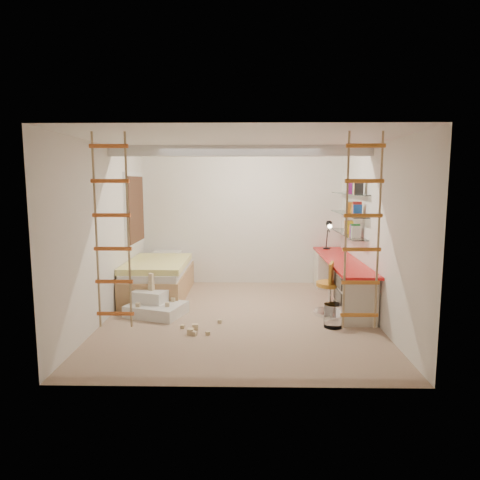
{
  "coord_description": "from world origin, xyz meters",
  "views": [
    {
      "loc": [
        0.12,
        -6.32,
        2.06
      ],
      "look_at": [
        0.0,
        0.3,
        1.15
      ],
      "focal_mm": 32.0,
      "sensor_mm": 36.0,
      "label": 1
    }
  ],
  "objects_px": {
    "play_platform": "(155,305)",
    "swivel_chair": "(330,295)",
    "desk": "(341,279)",
    "bed": "(159,278)"
  },
  "relations": [
    {
      "from": "swivel_chair",
      "to": "play_platform",
      "type": "distance_m",
      "value": 2.73
    },
    {
      "from": "swivel_chair",
      "to": "play_platform",
      "type": "xyz_separation_m",
      "value": [
        -2.72,
        -0.05,
        -0.16
      ]
    },
    {
      "from": "swivel_chair",
      "to": "play_platform",
      "type": "bearing_deg",
      "value": -179.04
    },
    {
      "from": "bed",
      "to": "swivel_chair",
      "type": "height_order",
      "value": "swivel_chair"
    },
    {
      "from": "play_platform",
      "to": "swivel_chair",
      "type": "bearing_deg",
      "value": 0.96
    },
    {
      "from": "desk",
      "to": "swivel_chair",
      "type": "bearing_deg",
      "value": -114.16
    },
    {
      "from": "swivel_chair",
      "to": "play_platform",
      "type": "height_order",
      "value": "swivel_chair"
    },
    {
      "from": "desk",
      "to": "play_platform",
      "type": "xyz_separation_m",
      "value": [
        -3.04,
        -0.75,
        -0.26
      ]
    },
    {
      "from": "desk",
      "to": "swivel_chair",
      "type": "height_order",
      "value": "swivel_chair"
    },
    {
      "from": "desk",
      "to": "play_platform",
      "type": "bearing_deg",
      "value": -166.1
    }
  ]
}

